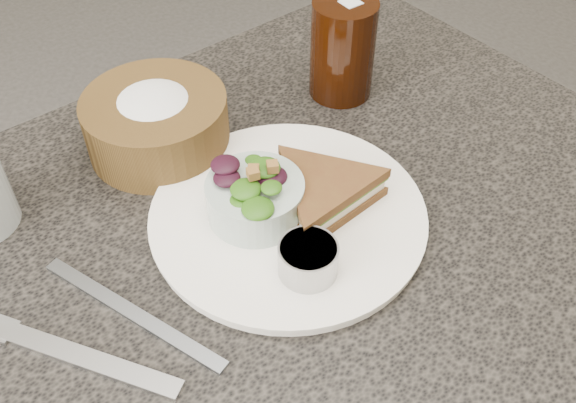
# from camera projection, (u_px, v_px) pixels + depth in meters

# --- Properties ---
(dining_table) EXTENTS (1.00, 0.70, 0.75)m
(dining_table) POSITION_uv_depth(u_px,v_px,m) (266.00, 399.00, 0.97)
(dining_table) COLOR black
(dining_table) RESTS_ON floor
(dinner_plate) EXTENTS (0.30, 0.30, 0.01)m
(dinner_plate) POSITION_uv_depth(u_px,v_px,m) (288.00, 216.00, 0.71)
(dinner_plate) COLOR white
(dinner_plate) RESTS_ON dining_table
(sandwich) EXTENTS (0.16, 0.16, 0.04)m
(sandwich) POSITION_uv_depth(u_px,v_px,m) (324.00, 192.00, 0.70)
(sandwich) COLOR #513618
(sandwich) RESTS_ON dinner_plate
(salad_bowl) EXTENTS (0.11, 0.11, 0.06)m
(salad_bowl) POSITION_uv_depth(u_px,v_px,m) (255.00, 193.00, 0.68)
(salad_bowl) COLOR #9DB0A6
(salad_bowl) RESTS_ON dinner_plate
(dressing_ramekin) EXTENTS (0.07, 0.07, 0.04)m
(dressing_ramekin) POSITION_uv_depth(u_px,v_px,m) (308.00, 259.00, 0.64)
(dressing_ramekin) COLOR #9E9E9F
(dressing_ramekin) RESTS_ON dinner_plate
(orange_wedge) EXTENTS (0.08, 0.08, 0.03)m
(orange_wedge) POSITION_uv_depth(u_px,v_px,m) (253.00, 179.00, 0.73)
(orange_wedge) COLOR #E94600
(orange_wedge) RESTS_ON dinner_plate
(fork) EXTENTS (0.12, 0.18, 0.01)m
(fork) POSITION_uv_depth(u_px,v_px,m) (83.00, 357.00, 0.59)
(fork) COLOR #AFAFB0
(fork) RESTS_ON dining_table
(knife) EXTENTS (0.08, 0.22, 0.00)m
(knife) POSITION_uv_depth(u_px,v_px,m) (132.00, 313.00, 0.63)
(knife) COLOR #8D939C
(knife) RESTS_ON dining_table
(bread_basket) EXTENTS (0.18, 0.18, 0.10)m
(bread_basket) POSITION_uv_depth(u_px,v_px,m) (155.00, 115.00, 0.77)
(bread_basket) COLOR #513919
(bread_basket) RESTS_ON dining_table
(cola_glass) EXTENTS (0.10, 0.10, 0.14)m
(cola_glass) POSITION_uv_depth(u_px,v_px,m) (343.00, 45.00, 0.84)
(cola_glass) COLOR black
(cola_glass) RESTS_ON dining_table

